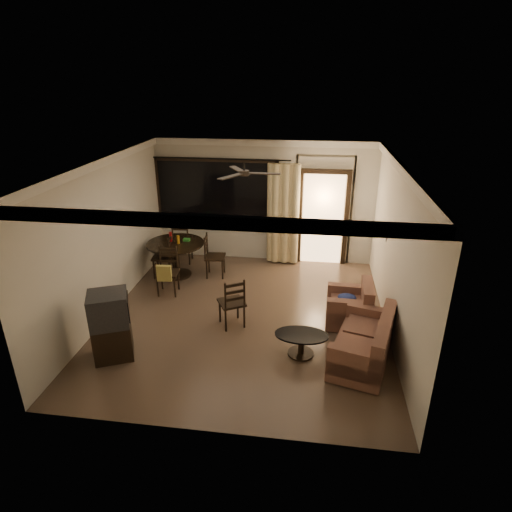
# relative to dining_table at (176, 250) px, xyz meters

# --- Properties ---
(ground) EXTENTS (5.50, 5.50, 0.00)m
(ground) POSITION_rel_dining_table_xyz_m (1.77, -1.57, -0.60)
(ground) COLOR #7F6651
(ground) RESTS_ON ground
(room_shell) EXTENTS (5.50, 6.70, 5.50)m
(room_shell) POSITION_rel_dining_table_xyz_m (2.37, 0.21, 1.23)
(room_shell) COLOR beige
(room_shell) RESTS_ON ground
(dining_table) EXTENTS (1.23, 1.23, 0.99)m
(dining_table) POSITION_rel_dining_table_xyz_m (0.00, 0.00, 0.00)
(dining_table) COLOR black
(dining_table) RESTS_ON ground
(dining_chair_west) EXTENTS (0.46, 0.46, 0.95)m
(dining_chair_west) POSITION_rel_dining_table_xyz_m (-0.26, -0.08, -0.32)
(dining_chair_west) COLOR black
(dining_chair_west) RESTS_ON ground
(dining_chair_east) EXTENTS (0.46, 0.46, 0.95)m
(dining_chair_east) POSITION_rel_dining_table_xyz_m (0.83, 0.08, -0.32)
(dining_chair_east) COLOR black
(dining_chair_east) RESTS_ON ground
(dining_chair_south) EXTENTS (0.46, 0.51, 0.95)m
(dining_chair_south) POSITION_rel_dining_table_xyz_m (0.08, -0.85, -0.30)
(dining_chair_south) COLOR black
(dining_chair_south) RESTS_ON ground
(dining_chair_north) EXTENTS (0.46, 0.46, 0.95)m
(dining_chair_north) POSITION_rel_dining_table_xyz_m (-0.08, 0.72, -0.32)
(dining_chair_north) COLOR black
(dining_chair_north) RESTS_ON ground
(tv_cabinet) EXTENTS (0.73, 0.70, 1.10)m
(tv_cabinet) POSITION_rel_dining_table_xyz_m (-0.08, -2.99, -0.05)
(tv_cabinet) COLOR black
(tv_cabinet) RESTS_ON ground
(sofa) EXTENTS (1.13, 1.60, 0.77)m
(sofa) POSITION_rel_dining_table_xyz_m (3.79, -2.62, -0.30)
(sofa) COLOR #43201F
(sofa) RESTS_ON ground
(armchair) EXTENTS (0.80, 0.80, 0.77)m
(armchair) POSITION_rel_dining_table_xyz_m (3.65, -1.52, -0.28)
(armchair) COLOR #43201F
(armchair) RESTS_ON ground
(coffee_table) EXTENTS (0.84, 0.51, 0.37)m
(coffee_table) POSITION_rel_dining_table_xyz_m (2.81, -2.56, -0.36)
(coffee_table) COLOR black
(coffee_table) RESTS_ON ground
(side_chair) EXTENTS (0.57, 0.57, 0.94)m
(side_chair) POSITION_rel_dining_table_xyz_m (1.58, -1.86, -0.32)
(side_chair) COLOR black
(side_chair) RESTS_ON ground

